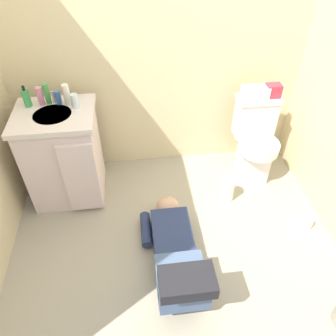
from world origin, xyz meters
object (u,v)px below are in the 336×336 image
at_px(person_plumber, 176,256).
at_px(bottle_blue, 58,98).
at_px(toiletry_bag, 273,91).
at_px(soap_dispenser, 26,98).
at_px(faucet, 53,97).
at_px(paper_towel_roll, 228,190).
at_px(bottle_clear, 75,101).
at_px(bottle_pink, 40,96).
at_px(vanity_cabinet, 64,155).
at_px(tissue_box, 255,92).
at_px(toilet_paper_roll, 305,222).
at_px(toilet, 255,141).
at_px(bottle_white, 67,95).
at_px(bottle_green, 47,94).

bearing_deg(person_plumber, bottle_blue, 126.61).
xyz_separation_m(toiletry_bag, soap_dispenser, (-1.94, -0.03, 0.08)).
xyz_separation_m(faucet, paper_towel_roll, (1.34, -0.40, -0.76)).
height_order(person_plumber, bottle_clear, bottle_clear).
height_order(soap_dispenser, bottle_pink, soap_dispenser).
distance_m(vanity_cabinet, faucet, 0.47).
bearing_deg(tissue_box, bottle_clear, -176.37).
bearing_deg(toiletry_bag, toilet_paper_roll, -79.69).
bearing_deg(bottle_clear, paper_towel_roll, -15.19).
bearing_deg(bottle_pink, soap_dispenser, -178.57).
relative_size(toilet, bottle_clear, 6.99).
xyz_separation_m(bottle_pink, bottle_white, (0.20, -0.01, 0.01)).
distance_m(bottle_white, bottle_clear, 0.08).
height_order(toilet, tissue_box, tissue_box).
relative_size(faucet, person_plumber, 0.09).
xyz_separation_m(tissue_box, bottle_green, (-1.64, -0.01, 0.10)).
height_order(person_plumber, bottle_white, bottle_white).
distance_m(soap_dispenser, bottle_blue, 0.23).
distance_m(tissue_box, bottle_pink, 1.69).
distance_m(person_plumber, bottle_blue, 1.46).
xyz_separation_m(bottle_pink, bottle_green, (0.05, 0.02, 0.01)).
xyz_separation_m(toiletry_bag, bottle_white, (-1.64, -0.04, 0.10)).
relative_size(person_plumber, bottle_clear, 9.93).
bearing_deg(soap_dispenser, toilet, -1.90).
distance_m(soap_dispenser, bottle_green, 0.15).
xyz_separation_m(toiletry_bag, bottle_blue, (-1.71, -0.02, 0.07)).
bearing_deg(toiletry_bag, faucet, -179.68).
bearing_deg(bottle_green, bottle_white, -11.00).
xyz_separation_m(bottle_blue, bottle_clear, (0.13, -0.07, 0.00)).
relative_size(toiletry_bag, toilet_paper_roll, 1.13).
relative_size(vanity_cabinet, bottle_white, 5.06).
bearing_deg(bottle_blue, bottle_white, -13.37).
bearing_deg(toilet_paper_roll, bottle_white, 157.31).
xyz_separation_m(bottle_blue, paper_towel_roll, (1.30, -0.39, -0.76)).
bearing_deg(toilet_paper_roll, vanity_cabinet, 161.54).
bearing_deg(bottle_white, person_plumber, -55.54).
xyz_separation_m(faucet, toiletry_bag, (1.75, 0.01, -0.06)).
bearing_deg(tissue_box, bottle_white, -178.46).
bearing_deg(paper_towel_roll, bottle_green, 163.92).
relative_size(soap_dispenser, bottle_green, 1.02).
bearing_deg(soap_dispenser, vanity_cabinet, -33.10).
height_order(toilet, paper_towel_roll, toilet).
distance_m(toiletry_bag, paper_towel_roll, 0.90).
relative_size(toiletry_bag, paper_towel_roll, 0.56).
bearing_deg(tissue_box, toilet, -63.57).
relative_size(person_plumber, tissue_box, 4.84).
bearing_deg(vanity_cabinet, bottle_blue, 75.50).
height_order(faucet, person_plumber, faucet).
bearing_deg(soap_dispenser, bottle_white, -1.95).
bearing_deg(bottle_green, paper_towel_roll, -16.08).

